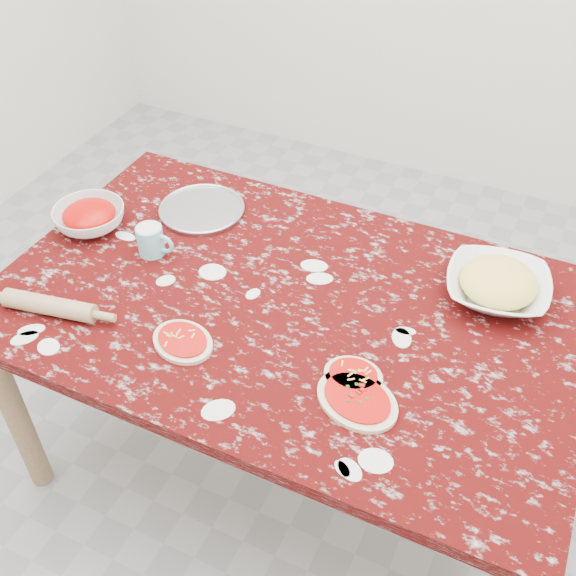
# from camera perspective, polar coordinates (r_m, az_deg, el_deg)

# --- Properties ---
(ground) EXTENTS (4.00, 4.00, 0.00)m
(ground) POSITION_cam_1_polar(r_m,az_deg,el_deg) (2.43, 0.00, -14.20)
(ground) COLOR gray
(worktable) EXTENTS (1.60, 1.00, 0.75)m
(worktable) POSITION_cam_1_polar(r_m,az_deg,el_deg) (1.91, 0.00, -2.97)
(worktable) COLOR #360505
(worktable) RESTS_ON ground
(pizza_tray) EXTENTS (0.33, 0.33, 0.01)m
(pizza_tray) POSITION_cam_1_polar(r_m,az_deg,el_deg) (2.20, -7.25, 6.53)
(pizza_tray) COLOR #B2B2B7
(pizza_tray) RESTS_ON worktable
(sauce_bowl) EXTENTS (0.24, 0.24, 0.07)m
(sauce_bowl) POSITION_cam_1_polar(r_m,az_deg,el_deg) (2.18, -16.31, 5.68)
(sauce_bowl) COLOR white
(sauce_bowl) RESTS_ON worktable
(cheese_bowl) EXTENTS (0.32, 0.32, 0.07)m
(cheese_bowl) POSITION_cam_1_polar(r_m,az_deg,el_deg) (1.93, 17.15, 0.05)
(cheese_bowl) COLOR white
(cheese_bowl) RESTS_ON worktable
(flour_mug) EXTENTS (0.12, 0.08, 0.09)m
(flour_mug) POSITION_cam_1_polar(r_m,az_deg,el_deg) (2.02, -11.40, 3.96)
(flour_mug) COLOR #74CAD6
(flour_mug) RESTS_ON worktable
(pizza_left) EXTENTS (0.20, 0.18, 0.02)m
(pizza_left) POSITION_cam_1_polar(r_m,az_deg,el_deg) (1.76, -8.84, -4.46)
(pizza_left) COLOR beige
(pizza_left) RESTS_ON worktable
(pizza_mid) EXTENTS (0.15, 0.13, 0.02)m
(pizza_mid) POSITION_cam_1_polar(r_m,az_deg,el_deg) (1.67, 5.49, -7.33)
(pizza_mid) COLOR beige
(pizza_mid) RESTS_ON worktable
(pizza_right) EXTENTS (0.25, 0.22, 0.02)m
(pizza_right) POSITION_cam_1_polar(r_m,az_deg,el_deg) (1.62, 5.82, -9.33)
(pizza_right) COLOR beige
(pizza_right) RESTS_ON worktable
(rolling_pin) EXTENTS (0.27, 0.10, 0.05)m
(rolling_pin) POSITION_cam_1_polar(r_m,az_deg,el_deg) (1.91, -19.41, -1.40)
(rolling_pin) COLOR tan
(rolling_pin) RESTS_ON worktable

